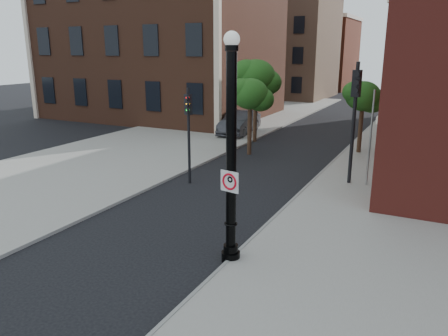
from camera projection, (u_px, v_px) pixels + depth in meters
The scene contains 16 objects.
ground at pixel (163, 253), 13.07m from camera, with size 120.00×120.00×0.00m, color black.
sidewalk_right at pixel (408, 188), 19.06m from camera, with size 8.00×60.00×0.12m, color gray.
sidewalk_left at pixel (200, 130), 32.46m from camera, with size 10.00×50.00×0.12m, color gray.
curb_edge at pixel (318, 176), 20.77m from camera, with size 0.10×60.00×0.14m, color gray.
victorian_building at pixel (163, 15), 38.35m from camera, with size 18.60×14.60×17.95m.
bg_building_tan_a at pixel (282, 48), 54.59m from camera, with size 12.00×12.00×12.00m, color #956A51.
bg_building_red at pixel (312, 55), 66.91m from camera, with size 12.00×12.00×10.00m, color maroon.
lamppost at pixel (231, 163), 11.83m from camera, with size 0.54×0.54×6.36m.
no_parking_sign at pixel (230, 181), 11.80m from camera, with size 0.59×0.15×0.59m.
parked_car at pixel (239, 123), 31.12m from camera, with size 1.75×5.03×1.66m, color #2F2E34.
traffic_signal_left at pixel (188, 120), 19.15m from camera, with size 0.35×0.38×4.29m.
traffic_signal_right at pixel (355, 104), 18.64m from camera, with size 0.37×0.45×5.40m.
utility_pole at pixel (370, 140), 18.74m from camera, with size 0.09×0.09×4.27m, color #999999.
street_tree_a at pixel (251, 95), 24.43m from camera, with size 2.41×2.18×4.35m.
street_tree_b at pixel (257, 77), 27.74m from camera, with size 2.93×2.65×5.28m.
street_tree_c at pixel (364, 97), 24.53m from camera, with size 2.32×2.10×4.18m.
Camera 1 is at (7.00, -9.83, 5.92)m, focal length 35.00 mm.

